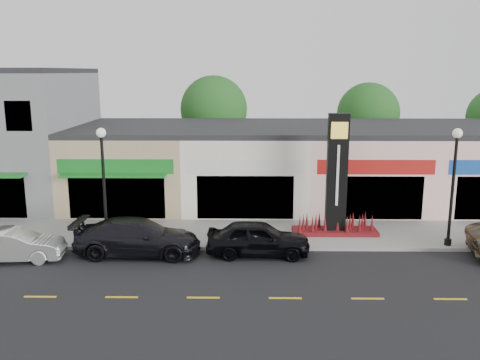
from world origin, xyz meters
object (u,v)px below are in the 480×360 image
(car_dark_sedan, at_px, (138,237))
(pylon_sign, at_px, (336,192))
(car_black_sedan, at_px, (258,238))
(lamp_east_near, at_px, (454,175))
(car_white_van, at_px, (14,245))
(lamp_west_near, at_px, (103,174))

(car_dark_sedan, bearing_deg, pylon_sign, -72.25)
(car_dark_sedan, height_order, car_black_sedan, car_dark_sedan)
(lamp_east_near, height_order, car_dark_sedan, lamp_east_near)
(lamp_east_near, xyz_separation_m, car_white_van, (-19.57, -1.86, -2.78))
(pylon_sign, distance_m, car_white_van, 15.08)
(lamp_west_near, distance_m, car_black_sedan, 7.66)
(lamp_east_near, height_order, car_black_sedan, lamp_east_near)
(car_dark_sedan, bearing_deg, car_white_van, 100.42)
(lamp_west_near, xyz_separation_m, lamp_east_near, (16.00, 0.00, 0.00))
(car_dark_sedan, xyz_separation_m, car_black_sedan, (5.42, -0.01, -0.03))
(car_dark_sedan, relative_size, car_black_sedan, 1.22)
(lamp_west_near, distance_m, car_dark_sedan, 3.31)
(lamp_west_near, relative_size, pylon_sign, 0.91)
(car_white_van, height_order, car_dark_sedan, car_dark_sedan)
(lamp_west_near, height_order, car_black_sedan, lamp_west_near)
(car_white_van, distance_m, car_black_sedan, 10.70)
(car_black_sedan, bearing_deg, car_white_van, 95.64)
(pylon_sign, height_order, car_white_van, pylon_sign)
(car_dark_sedan, distance_m, car_black_sedan, 5.42)
(pylon_sign, bearing_deg, lamp_east_near, -18.75)
(car_white_van, relative_size, car_dark_sedan, 0.75)
(lamp_east_near, distance_m, car_dark_sedan, 14.61)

